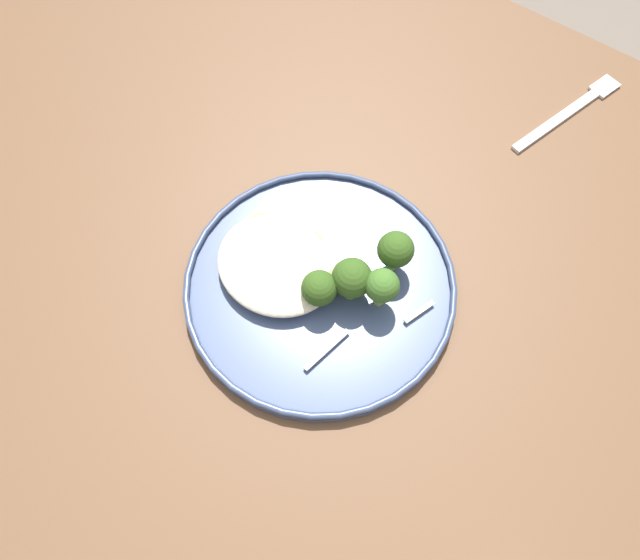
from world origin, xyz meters
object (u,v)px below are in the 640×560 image
(dinner_plate, at_px, (320,285))
(dinner_fork, at_px, (570,111))
(seared_scallop_right_edge, at_px, (325,284))
(broccoli_floret_near_rim, at_px, (396,250))
(seared_scallop_front_small, at_px, (297,268))
(seared_scallop_large_seared, at_px, (255,256))
(seared_scallop_on_noodles, at_px, (273,249))
(broccoli_floret_tall_stalk, at_px, (352,279))
(seared_scallop_rear_pale, at_px, (260,228))
(broccoli_floret_small_sprig, at_px, (319,289))
(seared_scallop_tiny_bay, at_px, (316,241))
(broccoli_floret_right_tilted, at_px, (382,286))
(seared_scallop_tilted_round, at_px, (270,267))

(dinner_plate, relative_size, dinner_fork, 1.57)
(seared_scallop_right_edge, distance_m, broccoli_floret_near_rim, 0.08)
(seared_scallop_front_small, distance_m, seared_scallop_right_edge, 0.03)
(seared_scallop_right_edge, height_order, seared_scallop_large_seared, same)
(seared_scallop_right_edge, xyz_separation_m, dinner_fork, (-0.10, -0.39, -0.02))
(seared_scallop_on_noodles, height_order, broccoli_floret_near_rim, broccoli_floret_near_rim)
(broccoli_floret_near_rim, relative_size, broccoli_floret_tall_stalk, 1.02)
(seared_scallop_front_small, distance_m, seared_scallop_rear_pale, 0.06)
(seared_scallop_front_small, relative_size, seared_scallop_rear_pale, 0.86)
(seared_scallop_right_edge, bearing_deg, broccoli_floret_tall_stalk, -152.62)
(broccoli_floret_small_sprig, xyz_separation_m, dinner_fork, (-0.09, -0.41, -0.04))
(seared_scallop_tiny_bay, xyz_separation_m, broccoli_floret_right_tilted, (-0.09, 0.01, 0.02))
(broccoli_floret_tall_stalk, relative_size, broccoli_floret_small_sprig, 1.13)
(seared_scallop_tilted_round, bearing_deg, broccoli_floret_right_tilted, -159.56)
(seared_scallop_on_noodles, distance_m, broccoli_floret_small_sprig, 0.08)
(dinner_plate, xyz_separation_m, seared_scallop_tilted_round, (0.05, 0.02, 0.01))
(seared_scallop_tiny_bay, bearing_deg, seared_scallop_front_small, 96.47)
(seared_scallop_on_noodles, distance_m, seared_scallop_rear_pale, 0.03)
(seared_scallop_rear_pale, bearing_deg, broccoli_floret_small_sprig, 165.50)
(seared_scallop_tiny_bay, bearing_deg, seared_scallop_rear_pale, 22.25)
(seared_scallop_rear_pale, height_order, broccoli_floret_tall_stalk, broccoli_floret_tall_stalk)
(broccoli_floret_tall_stalk, bearing_deg, seared_scallop_front_small, 15.16)
(seared_scallop_large_seared, bearing_deg, dinner_fork, -113.27)
(broccoli_floret_near_rim, relative_size, dinner_fork, 0.31)
(dinner_plate, distance_m, broccoli_floret_near_rim, 0.09)
(seared_scallop_right_edge, relative_size, dinner_fork, 0.16)
(seared_scallop_on_noodles, distance_m, broccoli_floret_near_rim, 0.13)
(seared_scallop_right_edge, bearing_deg, seared_scallop_tiny_bay, -42.32)
(seared_scallop_right_edge, height_order, broccoli_floret_tall_stalk, broccoli_floret_tall_stalk)
(seared_scallop_rear_pale, relative_size, broccoli_floret_right_tilted, 0.63)
(seared_scallop_tiny_bay, bearing_deg, seared_scallop_on_noodles, 48.64)
(seared_scallop_tilted_round, bearing_deg, broccoli_floret_tall_stalk, -158.93)
(seared_scallop_front_small, relative_size, seared_scallop_large_seared, 0.86)
(seared_scallop_front_small, distance_m, seared_scallop_tiny_bay, 0.04)
(seared_scallop_tilted_round, height_order, broccoli_floret_small_sprig, broccoli_floret_small_sprig)
(seared_scallop_rear_pale, bearing_deg, seared_scallop_large_seared, 119.34)
(seared_scallop_large_seared, height_order, broccoli_floret_right_tilted, broccoli_floret_right_tilted)
(dinner_plate, distance_m, seared_scallop_on_noodles, 0.06)
(broccoli_floret_small_sprig, relative_size, dinner_fork, 0.27)
(broccoli_floret_near_rim, distance_m, broccoli_floret_tall_stalk, 0.06)
(seared_scallop_rear_pale, bearing_deg, broccoli_floret_tall_stalk, -179.49)
(broccoli_floret_tall_stalk, bearing_deg, seared_scallop_rear_pale, 0.51)
(seared_scallop_on_noodles, relative_size, seared_scallop_tilted_round, 1.13)
(broccoli_floret_small_sprig, bearing_deg, dinner_plate, -54.77)
(seared_scallop_tilted_round, bearing_deg, seared_scallop_front_small, -146.26)
(seared_scallop_tilted_round, height_order, seared_scallop_tiny_bay, seared_scallop_tiny_bay)
(seared_scallop_rear_pale, xyz_separation_m, broccoli_floret_tall_stalk, (-0.12, -0.00, 0.02))
(seared_scallop_on_noodles, distance_m, seared_scallop_right_edge, 0.07)
(seared_scallop_rear_pale, distance_m, broccoli_floret_near_rim, 0.15)
(dinner_plate, height_order, broccoli_floret_right_tilted, broccoli_floret_right_tilted)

